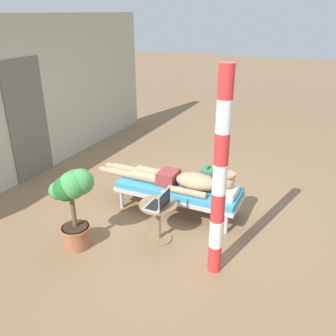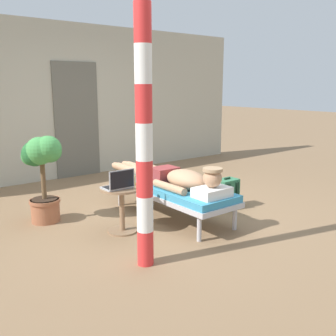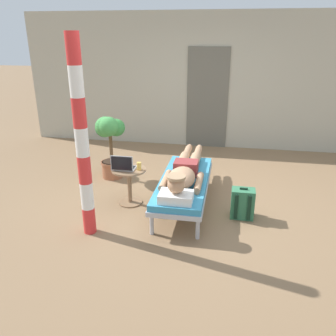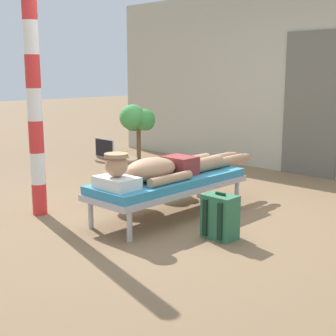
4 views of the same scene
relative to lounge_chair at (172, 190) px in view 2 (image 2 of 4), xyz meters
name	(u,v)px [view 2 (image 2 of 4)]	position (x,y,z in m)	size (l,w,h in m)	color
ground_plane	(164,213)	(0.01, 0.18, -0.35)	(40.00, 40.00, 0.00)	#846647
house_wall_back	(69,101)	(0.00, 2.94, 1.00)	(7.60, 0.20, 2.70)	#B2AD99
house_door_panel	(77,120)	(0.08, 2.83, 0.67)	(0.84, 0.03, 2.04)	#625F54
lounge_chair	(172,190)	(0.00, 0.00, 0.00)	(0.65, 1.81, 0.42)	#B7B7BC
person_reclining	(174,177)	(0.00, -0.04, 0.17)	(0.53, 2.17, 0.33)	white
side_table	(122,201)	(-0.77, -0.05, 0.01)	(0.48, 0.48, 0.52)	#8C6B4C
laptop	(119,184)	(-0.83, -0.10, 0.24)	(0.31, 0.24, 0.23)	#A5A8AD
drink_glass	(133,180)	(-0.62, -0.06, 0.23)	(0.06, 0.06, 0.11)	gold
backpack	(227,194)	(0.80, -0.18, -0.15)	(0.30, 0.26, 0.42)	#33724C
potted_plant	(43,165)	(-1.34, 0.79, 0.37)	(0.49, 0.50, 1.07)	#9E5B3D
porch_post	(144,142)	(-1.03, -0.89, 0.81)	(0.15, 0.15, 2.30)	red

